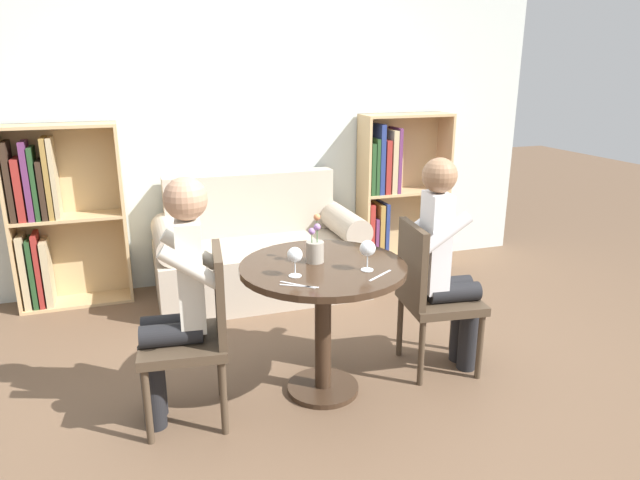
{
  "coord_description": "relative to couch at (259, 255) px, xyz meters",
  "views": [
    {
      "loc": [
        -0.92,
        -2.66,
        1.75
      ],
      "look_at": [
        0.0,
        0.05,
        0.87
      ],
      "focal_mm": 32.0,
      "sensor_mm": 36.0,
      "label": 1
    }
  ],
  "objects": [
    {
      "name": "wine_glass_left",
      "position": [
        -0.19,
        -1.66,
        0.54
      ],
      "size": [
        0.08,
        0.08,
        0.15
      ],
      "color": "white",
      "rests_on": "round_table"
    },
    {
      "name": "flower_vase",
      "position": [
        -0.03,
        -1.49,
        0.51
      ],
      "size": [
        0.1,
        0.1,
        0.26
      ],
      "color": "#9E9384",
      "rests_on": "round_table"
    },
    {
      "name": "fork_left_setting",
      "position": [
        -0.21,
        -1.8,
        0.44
      ],
      "size": [
        0.17,
        0.11,
        0.0
      ],
      "color": "silver",
      "rests_on": "round_table"
    },
    {
      "name": "chair_left",
      "position": [
        -0.67,
        -1.57,
        0.18
      ],
      "size": [
        0.47,
        0.47,
        0.9
      ],
      "rotation": [
        0.0,
        0.0,
        -1.69
      ],
      "color": "#473828",
      "rests_on": "ground_plane"
    },
    {
      "name": "couch",
      "position": [
        0.0,
        0.0,
        0.0
      ],
      "size": [
        1.6,
        0.8,
        0.92
      ],
      "color": "#B7A893",
      "rests_on": "ground_plane"
    },
    {
      "name": "knife_right_setting",
      "position": [
        -0.21,
        -1.78,
        0.44
      ],
      "size": [
        0.14,
        0.14,
        0.0
      ],
      "color": "silver",
      "rests_on": "round_table"
    },
    {
      "name": "back_wall",
      "position": [
        0.0,
        0.43,
        1.04
      ],
      "size": [
        5.2,
        0.05,
        2.7
      ],
      "color": "silver",
      "rests_on": "ground_plane"
    },
    {
      "name": "knife_left_setting",
      "position": [
        0.21,
        -1.79,
        0.44
      ],
      "size": [
        0.16,
        0.11,
        0.0
      ],
      "color": "silver",
      "rests_on": "round_table"
    },
    {
      "name": "wine_glass_right",
      "position": [
        0.18,
        -1.7,
        0.55
      ],
      "size": [
        0.08,
        0.08,
        0.16
      ],
      "color": "white",
      "rests_on": "round_table"
    },
    {
      "name": "round_table",
      "position": [
        0.0,
        -1.54,
        0.28
      ],
      "size": [
        0.88,
        0.88,
        0.75
      ],
      "color": "#382619",
      "rests_on": "ground_plane"
    },
    {
      "name": "person_left",
      "position": [
        -0.76,
        -1.55,
        0.36
      ],
      "size": [
        0.44,
        0.37,
        1.26
      ],
      "rotation": [
        0.0,
        0.0,
        -1.69
      ],
      "color": "black",
      "rests_on": "ground_plane"
    },
    {
      "name": "ground_plane",
      "position": [
        0.0,
        -1.54,
        -0.31
      ],
      "size": [
        16.0,
        16.0,
        0.0
      ],
      "primitive_type": "plane",
      "color": "brown"
    },
    {
      "name": "chair_right",
      "position": [
        0.67,
        -1.5,
        0.18
      ],
      "size": [
        0.47,
        0.47,
        0.9
      ],
      "rotation": [
        0.0,
        0.0,
        1.45
      ],
      "color": "#473828",
      "rests_on": "ground_plane"
    },
    {
      "name": "bookshelf_right",
      "position": [
        1.26,
        0.27,
        0.37
      ],
      "size": [
        0.8,
        0.28,
        1.35
      ],
      "color": "tan",
      "rests_on": "ground_plane"
    },
    {
      "name": "person_right",
      "position": [
        0.76,
        -1.52,
        0.36
      ],
      "size": [
        0.44,
        0.37,
        1.27
      ],
      "rotation": [
        0.0,
        0.0,
        1.45
      ],
      "color": "black",
      "rests_on": "ground_plane"
    },
    {
      "name": "bookshelf_left",
      "position": [
        -1.48,
        0.27,
        0.37
      ],
      "size": [
        0.8,
        0.28,
        1.35
      ],
      "color": "tan",
      "rests_on": "ground_plane"
    }
  ]
}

